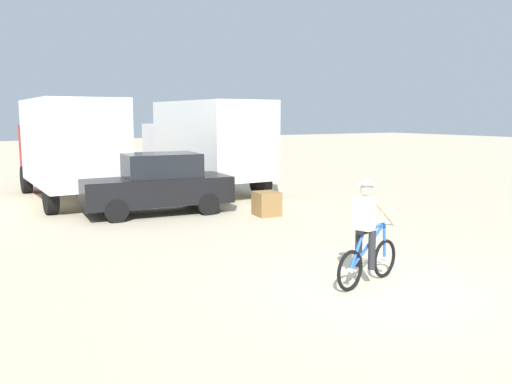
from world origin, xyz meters
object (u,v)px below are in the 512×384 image
(cyclist_orange_shirt, at_px, (367,236))
(supply_crate, at_px, (267,204))
(box_truck_avon_van, at_px, (69,145))
(sedan_parked, at_px, (157,184))
(box_truck_white_box, at_px, (205,142))

(cyclist_orange_shirt, distance_m, supply_crate, 6.54)
(supply_crate, bearing_deg, box_truck_avon_van, 127.07)
(supply_crate, bearing_deg, cyclist_orange_shirt, -106.89)
(sedan_parked, bearing_deg, box_truck_avon_van, 113.70)
(box_truck_avon_van, xyz_separation_m, box_truck_white_box, (4.86, -0.24, 0.00))
(sedan_parked, bearing_deg, supply_crate, -35.37)
(sedan_parked, bearing_deg, cyclist_orange_shirt, -85.14)
(supply_crate, bearing_deg, box_truck_white_box, 83.48)
(box_truck_white_box, height_order, cyclist_orange_shirt, box_truck_white_box)
(box_truck_avon_van, bearing_deg, supply_crate, -52.93)
(sedan_parked, height_order, cyclist_orange_shirt, cyclist_orange_shirt)
(cyclist_orange_shirt, bearing_deg, box_truck_avon_van, 101.20)
(sedan_parked, xyz_separation_m, cyclist_orange_shirt, (0.69, -8.08, -0.04))
(sedan_parked, bearing_deg, box_truck_white_box, 47.95)
(box_truck_avon_van, bearing_deg, cyclist_orange_shirt, -78.80)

